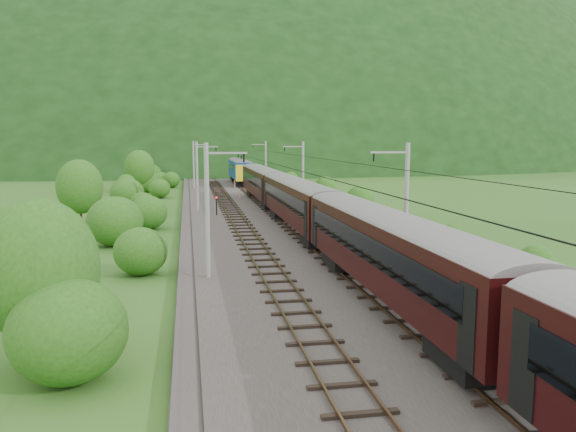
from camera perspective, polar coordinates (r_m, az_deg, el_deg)
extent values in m
plane|color=#234F18|center=(34.94, 2.20, -6.28)|extent=(600.00, 600.00, 0.00)
cube|color=#38332D|center=(44.50, -0.56, -3.03)|extent=(14.00, 220.00, 0.30)
cube|color=brown|center=(44.04, -4.57, -2.71)|extent=(0.08, 220.00, 0.15)
cube|color=brown|center=(44.20, -2.72, -2.66)|extent=(0.08, 220.00, 0.15)
cube|color=black|center=(44.13, -3.64, -2.86)|extent=(2.40, 220.00, 0.12)
cube|color=brown|center=(44.75, 1.56, -2.52)|extent=(0.08, 220.00, 0.15)
cube|color=brown|center=(45.06, 3.35, -2.46)|extent=(0.08, 220.00, 0.15)
cube|color=black|center=(44.92, 2.46, -2.66)|extent=(2.40, 220.00, 0.12)
cylinder|color=gray|center=(33.39, -8.21, 0.50)|extent=(0.28, 0.28, 8.00)
cube|color=gray|center=(33.20, -6.24, 6.39)|extent=(2.40, 0.12, 0.12)
cylinder|color=black|center=(33.29, -4.51, 5.89)|extent=(0.10, 0.10, 0.50)
cylinder|color=gray|center=(65.25, -9.22, 3.97)|extent=(0.28, 0.28, 8.00)
cube|color=gray|center=(65.15, -8.22, 6.98)|extent=(2.40, 0.12, 0.12)
cylinder|color=black|center=(65.20, -7.33, 6.74)|extent=(0.10, 0.10, 0.50)
cylinder|color=gray|center=(97.20, -9.57, 5.17)|extent=(0.28, 0.28, 8.00)
cube|color=gray|center=(97.14, -8.90, 7.18)|extent=(2.40, 0.12, 0.12)
cylinder|color=black|center=(97.17, -8.30, 7.02)|extent=(0.10, 0.10, 0.50)
cylinder|color=gray|center=(129.18, -9.74, 5.77)|extent=(0.28, 0.28, 8.00)
cube|color=gray|center=(129.13, -9.24, 7.29)|extent=(2.40, 0.12, 0.12)
cylinder|color=black|center=(129.16, -8.79, 7.16)|extent=(0.10, 0.10, 0.50)
cylinder|color=gray|center=(161.17, -9.85, 6.13)|extent=(0.28, 0.28, 8.00)
cube|color=gray|center=(161.13, -9.45, 7.35)|extent=(2.40, 0.12, 0.12)
cylinder|color=black|center=(161.15, -9.09, 7.25)|extent=(0.10, 0.10, 0.50)
cylinder|color=gray|center=(36.00, 11.92, 0.94)|extent=(0.28, 0.28, 8.00)
cube|color=gray|center=(35.33, 10.26, 6.39)|extent=(2.40, 0.12, 0.12)
cylinder|color=black|center=(35.00, 8.71, 5.92)|extent=(0.10, 0.10, 0.50)
cylinder|color=gray|center=(66.62, 1.53, 4.15)|extent=(0.28, 0.28, 8.00)
cube|color=gray|center=(66.27, 0.52, 7.07)|extent=(2.40, 0.12, 0.12)
cylinder|color=black|center=(66.09, -0.34, 6.81)|extent=(0.10, 0.10, 0.50)
cylinder|color=gray|center=(98.13, -2.28, 5.29)|extent=(0.28, 0.28, 8.00)
cube|color=gray|center=(97.89, -2.99, 7.27)|extent=(2.40, 0.12, 0.12)
cylinder|color=black|center=(97.77, -3.57, 7.09)|extent=(0.10, 0.10, 0.50)
cylinder|color=gray|center=(129.88, -4.24, 5.87)|extent=(0.28, 0.28, 8.00)
cube|color=gray|center=(129.70, -4.78, 7.36)|extent=(2.40, 0.12, 0.12)
cylinder|color=black|center=(129.61, -5.22, 7.22)|extent=(0.10, 0.10, 0.50)
cylinder|color=gray|center=(161.73, -5.43, 6.21)|extent=(0.28, 0.28, 8.00)
cube|color=gray|center=(161.58, -5.87, 7.41)|extent=(2.40, 0.12, 0.12)
cylinder|color=black|center=(161.51, -6.22, 7.30)|extent=(0.10, 0.10, 0.50)
cylinder|color=black|center=(43.41, -3.72, 5.92)|extent=(0.03, 198.00, 0.03)
cylinder|color=black|center=(44.21, 2.51, 5.97)|extent=(0.03, 198.00, 0.03)
ellipsoid|color=#133311|center=(293.32, -8.80, 5.98)|extent=(504.00, 360.00, 244.00)
cube|color=black|center=(27.70, 10.55, -3.62)|extent=(3.01, 22.86, 3.12)
cylinder|color=slate|center=(27.46, 10.63, -0.75)|extent=(3.01, 22.75, 3.01)
cube|color=black|center=(27.13, 7.55, -2.99)|extent=(0.05, 20.12, 1.19)
cube|color=black|center=(28.20, 13.48, -2.73)|extent=(0.05, 20.12, 1.19)
cube|color=black|center=(21.24, 18.25, -13.10)|extent=(2.29, 3.32, 0.94)
cube|color=black|center=(35.54, 5.91, -4.36)|extent=(2.29, 3.32, 0.94)
cube|color=black|center=(50.10, 1.04, 1.55)|extent=(3.01, 22.86, 3.12)
cylinder|color=slate|center=(49.97, 1.04, 3.15)|extent=(3.01, 22.75, 3.01)
cube|color=black|center=(49.79, -0.68, 1.94)|extent=(0.05, 20.12, 1.19)
cube|color=black|center=(50.38, 2.75, 2.00)|extent=(0.05, 20.12, 1.19)
cube|color=black|center=(42.64, 3.13, -2.30)|extent=(2.29, 3.32, 0.94)
cube|color=black|center=(58.15, -0.50, 0.40)|extent=(2.29, 3.32, 0.94)
cube|color=black|center=(73.18, -2.54, 3.49)|extent=(3.01, 22.86, 3.12)
cylinder|color=slate|center=(73.09, -2.55, 4.59)|extent=(3.01, 22.75, 3.01)
cube|color=black|center=(72.97, -3.74, 3.77)|extent=(0.05, 20.12, 1.19)
cube|color=black|center=(73.37, -1.36, 3.80)|extent=(0.05, 20.12, 1.19)
cube|color=black|center=(65.48, -1.60, 1.22)|extent=(2.29, 3.32, 0.94)
cube|color=black|center=(81.26, -3.29, 2.47)|extent=(2.29, 3.32, 0.94)
cube|color=navy|center=(105.75, -4.93, 4.77)|extent=(3.01, 18.70, 3.12)
cylinder|color=slate|center=(105.69, -4.93, 5.53)|extent=(3.01, 18.61, 3.01)
cube|color=black|center=(105.61, -5.76, 4.96)|extent=(0.05, 16.46, 1.19)
cube|color=black|center=(105.89, -4.10, 4.99)|extent=(0.05, 16.46, 1.19)
cube|color=black|center=(99.38, -4.56, 3.42)|extent=(2.29, 3.32, 0.94)
cube|color=black|center=(112.38, -5.22, 3.90)|extent=(2.29, 3.32, 0.94)
cube|color=yellow|center=(114.87, -5.35, 4.89)|extent=(3.07, 0.50, 2.81)
cube|color=yellow|center=(96.67, -4.42, 4.38)|extent=(3.07, 0.50, 2.81)
cube|color=black|center=(108.65, -5.09, 5.97)|extent=(0.08, 1.60, 0.94)
cylinder|color=red|center=(79.49, -4.93, 2.29)|extent=(0.14, 0.14, 1.33)
cylinder|color=red|center=(96.85, -5.44, 3.26)|extent=(0.14, 0.14, 1.36)
cylinder|color=black|center=(61.76, -7.28, 0.95)|extent=(0.13, 0.13, 1.88)
sphere|color=red|center=(61.66, -7.29, 1.86)|extent=(0.23, 0.23, 0.23)
ellipsoid|color=#244F15|center=(21.33, -21.43, -10.85)|extent=(4.11, 4.11, 3.70)
ellipsoid|color=#244F15|center=(31.48, -24.19, -5.86)|extent=(3.16, 3.16, 2.85)
ellipsoid|color=#244F15|center=(36.43, -14.75, -3.49)|extent=(3.38, 3.38, 3.05)
ellipsoid|color=#244F15|center=(46.88, -17.18, -0.52)|extent=(4.47, 4.47, 4.02)
ellipsoid|color=#244F15|center=(54.83, -14.04, 0.34)|extent=(3.61, 3.61, 3.25)
ellipsoid|color=#244F15|center=(65.66, -14.59, 1.22)|extent=(2.89, 2.89, 2.60)
ellipsoid|color=#244F15|center=(72.61, -16.03, 2.25)|extent=(4.23, 4.23, 3.81)
ellipsoid|color=#244F15|center=(84.30, -12.92, 2.74)|extent=(3.16, 3.16, 2.84)
ellipsoid|color=#244F15|center=(93.76, -14.37, 3.58)|extent=(4.61, 4.61, 4.15)
ellipsoid|color=#244F15|center=(102.22, -11.79, 3.62)|extent=(3.17, 3.17, 2.86)
ellipsoid|color=#244F15|center=(109.13, -12.83, 3.74)|extent=(2.76, 2.76, 2.48)
ellipsoid|color=#244F15|center=(120.31, -13.66, 4.29)|extent=(3.82, 3.82, 3.43)
ellipsoid|color=#244F15|center=(128.53, -13.74, 4.29)|extent=(2.78, 2.78, 2.50)
cylinder|color=black|center=(23.23, -23.80, -9.76)|extent=(0.24, 0.24, 3.46)
ellipsoid|color=#244F15|center=(22.73, -24.07, -4.98)|extent=(4.45, 4.45, 5.34)
cylinder|color=black|center=(41.86, -24.34, -3.08)|extent=(0.24, 0.24, 2.20)
ellipsoid|color=#244F15|center=(41.66, -24.44, -1.38)|extent=(2.83, 2.83, 3.39)
cylinder|color=black|center=(60.32, -20.32, 0.89)|extent=(0.24, 0.24, 3.56)
ellipsoid|color=#244F15|center=(60.13, -20.41, 2.81)|extent=(4.58, 4.58, 5.49)
cylinder|color=black|center=(77.34, -16.03, 1.96)|extent=(0.24, 0.24, 2.17)
ellipsoid|color=#244F15|center=(77.23, -16.07, 2.87)|extent=(2.79, 2.79, 3.35)
cylinder|color=black|center=(92.77, -14.81, 3.40)|extent=(0.24, 0.24, 3.75)
ellipsoid|color=#244F15|center=(92.64, -14.86, 4.72)|extent=(4.83, 4.83, 5.79)
ellipsoid|color=#244F15|center=(37.11, 23.81, -4.54)|extent=(2.20, 2.20, 1.98)
ellipsoid|color=#244F15|center=(47.28, 16.30, -1.93)|extent=(1.72, 1.72, 1.55)
ellipsoid|color=#244F15|center=(64.04, 7.30, 1.42)|extent=(3.31, 3.31, 2.98)
ellipsoid|color=#244F15|center=(82.97, 3.81, 2.84)|extent=(3.14, 3.14, 2.83)
ellipsoid|color=#244F15|center=(100.57, 0.26, 3.64)|extent=(2.87, 2.87, 2.58)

